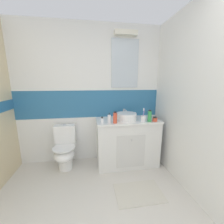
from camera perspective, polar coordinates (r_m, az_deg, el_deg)
name	(u,v)px	position (r m, az deg, el deg)	size (l,w,h in m)	color
ground_plane	(94,212)	(2.07, -7.51, -35.25)	(3.20, 3.48, 0.04)	beige
wall_back_tiled	(90,95)	(2.66, -8.82, 6.82)	(3.20, 0.20, 2.50)	white
wall_right_plain	(208,104)	(1.96, 34.54, 2.67)	(0.10, 3.48, 2.50)	white
vanity_cabinet	(127,142)	(2.65, 6.03, -11.88)	(1.10, 0.56, 0.85)	silver
sink_basin	(126,116)	(2.47, 5.85, -1.67)	(0.35, 0.40, 0.16)	white
toilet	(65,149)	(2.66, -18.64, -14.02)	(0.37, 0.50, 0.76)	white
toothbrush_cup	(143,118)	(2.39, 12.61, -2.53)	(0.08, 0.08, 0.23)	white
soap_dispenser	(109,119)	(2.26, -1.15, -2.84)	(0.05, 0.05, 0.17)	white
hair_gel_jar	(155,119)	(2.47, 17.02, -2.84)	(0.08, 0.08, 0.08)	#D84C33
perfume_flask_small	(102,120)	(2.24, -4.05, -3.41)	(0.04, 0.03, 0.11)	white
shampoo_bottle_tall	(150,116)	(2.42, 15.04, -1.59)	(0.06, 0.06, 0.20)	green
mouthwash_bottle	(115,118)	(2.25, 1.26, -2.33)	(0.06, 0.06, 0.19)	#D84C33
bath_mat	(139,193)	(2.26, 10.81, -29.55)	(0.64, 0.43, 0.01)	beige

